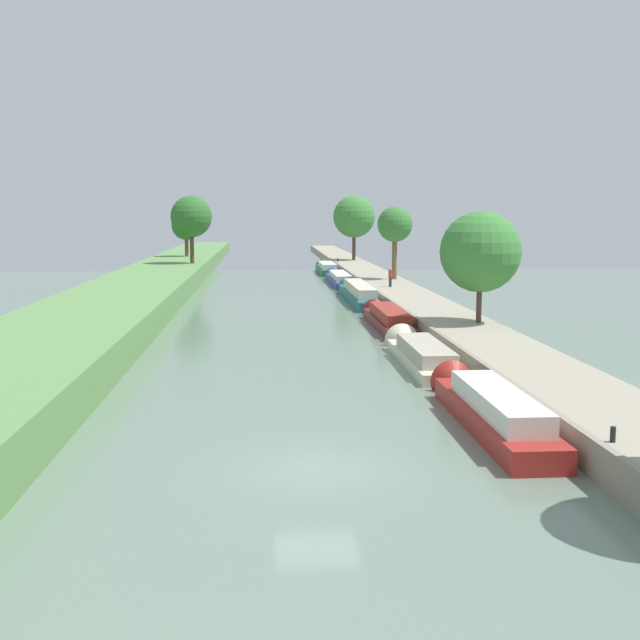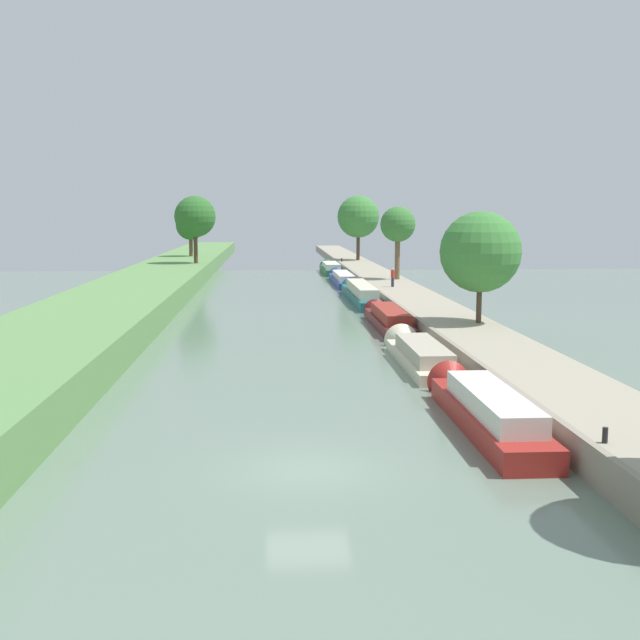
# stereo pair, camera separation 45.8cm
# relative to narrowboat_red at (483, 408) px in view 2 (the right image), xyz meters

# --- Properties ---
(ground_plane) EXTENTS (160.00, 160.00, 0.00)m
(ground_plane) POSITION_rel_narrowboat_red_xyz_m (-6.50, -4.45, -0.62)
(ground_plane) COLOR slate
(stone_quay) EXTENTS (0.25, 260.00, 1.15)m
(stone_quay) POSITION_rel_narrowboat_red_xyz_m (1.42, -4.45, -0.04)
(stone_quay) COLOR gray
(stone_quay) RESTS_ON ground_plane
(narrowboat_red) EXTENTS (1.92, 11.16, 2.04)m
(narrowboat_red) POSITION_rel_narrowboat_red_xyz_m (0.00, 0.00, 0.00)
(narrowboat_red) COLOR maroon
(narrowboat_red) RESTS_ON ground_plane
(narrowboat_cream) EXTENTS (2.06, 10.99, 1.95)m
(narrowboat_cream) POSITION_rel_narrowboat_red_xyz_m (-0.12, 11.79, -0.14)
(narrowboat_cream) COLOR beige
(narrowboat_cream) RESTS_ON ground_plane
(narrowboat_maroon) EXTENTS (1.84, 12.11, 1.92)m
(narrowboat_maroon) POSITION_rel_narrowboat_red_xyz_m (0.16, 24.08, -0.05)
(narrowboat_maroon) COLOR maroon
(narrowboat_maroon) RESTS_ON ground_plane
(narrowboat_teal) EXTENTS (1.85, 16.90, 2.08)m
(narrowboat_teal) POSITION_rel_narrowboat_red_xyz_m (0.11, 39.48, 0.04)
(narrowboat_teal) COLOR #195B60
(narrowboat_teal) RESTS_ON ground_plane
(narrowboat_blue) EXTENTS (1.94, 14.59, 1.84)m
(narrowboat_blue) POSITION_rel_narrowboat_red_xyz_m (0.07, 55.85, -0.10)
(narrowboat_blue) COLOR #283D93
(narrowboat_blue) RESTS_ON ground_plane
(narrowboat_green) EXTENTS (2.13, 12.17, 2.02)m
(narrowboat_green) POSITION_rel_narrowboat_red_xyz_m (-0.05, 70.83, -0.07)
(narrowboat_green) COLOR #1E6033
(narrowboat_green) RESTS_ON ground_plane
(tree_rightbank_midnear) EXTENTS (4.74, 4.74, 6.54)m
(tree_rightbank_midnear) POSITION_rel_narrowboat_red_xyz_m (4.66, 18.01, 4.65)
(tree_rightbank_midnear) COLOR #4C3828
(tree_rightbank_midnear) RESTS_ON right_towpath
(tree_rightbank_midfar) EXTENTS (3.41, 3.41, 7.02)m
(tree_rightbank_midfar) POSITION_rel_narrowboat_red_xyz_m (4.74, 48.20, 5.72)
(tree_rightbank_midfar) COLOR brown
(tree_rightbank_midfar) RESTS_ON right_towpath
(tree_rightbank_far) EXTENTS (5.68, 5.68, 8.72)m
(tree_rightbank_far) POSITION_rel_narrowboat_red_xyz_m (4.35, 78.84, 6.34)
(tree_rightbank_far) COLOR #4C3828
(tree_rightbank_far) RESTS_ON right_towpath
(tree_leftbank_downstream) EXTENTS (3.82, 3.82, 5.97)m
(tree_leftbank_downstream) POSITION_rel_narrowboat_red_xyz_m (-17.99, 76.48, 5.24)
(tree_leftbank_downstream) COLOR brown
(tree_leftbank_downstream) RESTS_ON left_grassy_bank
(tree_leftbank_upstream) EXTENTS (4.64, 4.64, 7.58)m
(tree_leftbank_upstream) POSITION_rel_narrowboat_red_xyz_m (-16.02, 62.16, 6.44)
(tree_leftbank_upstream) COLOR #4C3828
(tree_leftbank_upstream) RESTS_ON left_grassy_bank
(person_walking) EXTENTS (0.34, 0.34, 1.66)m
(person_walking) POSITION_rel_narrowboat_red_xyz_m (3.08, 40.46, 1.36)
(person_walking) COLOR #282D42
(person_walking) RESTS_ON right_towpath
(mooring_bollard_near) EXTENTS (0.16, 0.16, 0.45)m
(mooring_bollard_near) POSITION_rel_narrowboat_red_xyz_m (1.84, -5.90, 0.71)
(mooring_bollard_near) COLOR black
(mooring_bollard_near) RESTS_ON right_towpath
(mooring_bollard_far) EXTENTS (0.16, 0.16, 0.45)m
(mooring_bollard_far) POSITION_rel_narrowboat_red_xyz_m (1.84, 75.69, 0.71)
(mooring_bollard_far) COLOR black
(mooring_bollard_far) RESTS_ON right_towpath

